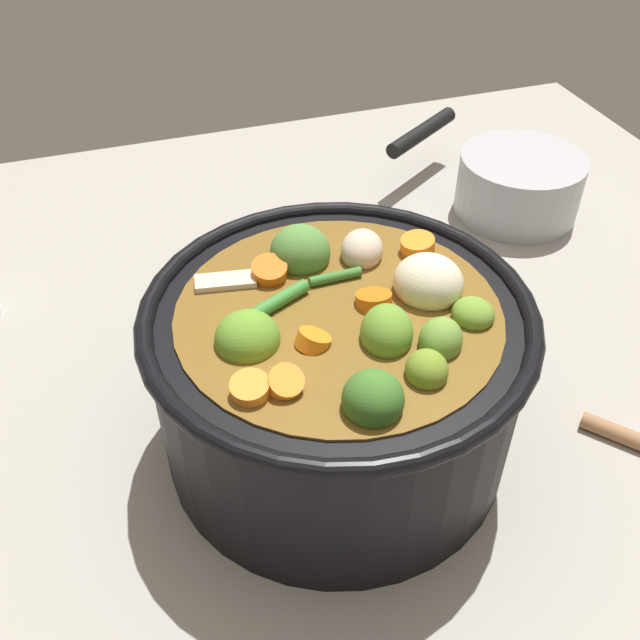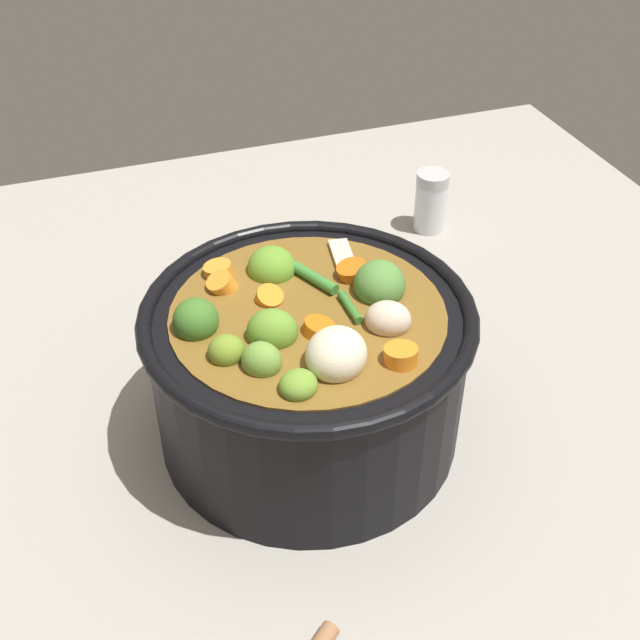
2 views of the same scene
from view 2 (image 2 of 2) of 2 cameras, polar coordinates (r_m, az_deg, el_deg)
The scene contains 3 objects.
ground_plane at distance 0.73m, azimuth -0.76°, elevation -7.62°, with size 1.10×1.10×0.00m, color #9E998E.
cooking_pot at distance 0.68m, azimuth -0.81°, elevation -3.38°, with size 0.27×0.27×0.16m.
salt_shaker at distance 0.98m, azimuth 7.75°, elevation 8.22°, with size 0.04×0.04×0.07m.
Camera 2 is at (0.48, -0.16, 0.53)m, focal length 45.81 mm.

